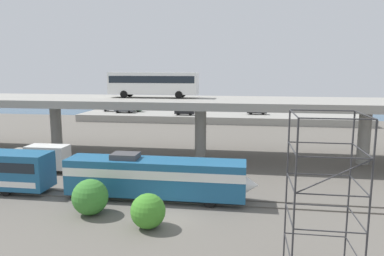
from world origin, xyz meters
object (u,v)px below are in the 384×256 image
Objects in this scene: transit_bus_on_overpass at (153,82)px; parked_car_1 at (124,109)px; scaffolding_tower at (324,194)px; parked_car_3 at (112,108)px; parked_car_2 at (257,111)px; parked_car_4 at (185,112)px; service_truck_west at (41,157)px; train_locomotive at (164,176)px; parked_car_0 at (133,108)px.

parked_car_1 is at bearing -64.67° from transit_bus_on_overpass.
parked_car_1 is (-32.40, 61.39, -2.74)m from scaffolding_tower.
parked_car_2 is at bearing 178.88° from parked_car_3.
transit_bus_on_overpass is at bearing 120.61° from scaffolding_tower.
parked_car_4 is at bearing -88.03° from transit_bus_on_overpass.
service_truck_west is 1.52× the size of parked_car_3.
train_locomotive is at bearing -100.43° from parked_car_2.
parked_car_2 is 16.30m from parked_car_4.
train_locomotive is 48.44m from parked_car_4.
parked_car_2 is 0.98× the size of parked_car_3.
parked_car_0 and parked_car_1 have the same top height.
scaffolding_tower is 69.47m from parked_car_1.
train_locomotive is 16.27m from scaffolding_tower.
parked_car_0 is at bearing 115.89° from scaffolding_tower.
service_truck_west is 1.49× the size of parked_car_1.
parked_car_3 is (-8.66, 45.44, 0.69)m from service_truck_west.
parked_car_4 is (-15.87, -3.70, 0.00)m from parked_car_2.
parked_car_3 is at bearing 1.68° from parked_car_0.
parked_car_1 is (-4.87, 43.18, 0.70)m from service_truck_west.
train_locomotive is at bearing 107.31° from transit_bus_on_overpass.
parked_car_0 reaches higher than service_truck_west.
scaffolding_tower is at bearing 146.53° from service_truck_west.
parked_car_3 is at bearing -79.21° from service_truck_west.
parked_car_2 reaches higher than service_truck_west.
parked_car_0 is 1.01× the size of parked_car_3.
train_locomotive reaches higher than parked_car_2.
scaffolding_tower is 73.27m from parked_car_3.
service_truck_west is at bearing -103.39° from parked_car_4.
transit_bus_on_overpass reaches higher than service_truck_west.
transit_bus_on_overpass is 2.62× the size of parked_car_1.
service_truck_west is 33.18m from scaffolding_tower.
scaffolding_tower is at bearing -88.29° from parked_car_2.
scaffolding_tower reaches higher than parked_car_2.
train_locomotive is 52.60m from parked_car_2.
train_locomotive is 2.54× the size of service_truck_west.
parked_car_0 is 1.04× the size of parked_car_4.
parked_car_0 is at bearing 59.38° from parked_car_1.
parked_car_2 is at bearing 13.13° from parked_car_4.
transit_bus_on_overpass is at bearing -64.67° from parked_car_1.
transit_bus_on_overpass reaches higher than parked_car_4.
parked_car_2 is (25.65, 44.77, 0.70)m from service_truck_west.
train_locomotive reaches higher than service_truck_west.
parked_car_3 is (-36.19, 63.65, -2.74)m from scaffolding_tower.
transit_bus_on_overpass is at bearing 107.31° from train_locomotive.
service_truck_west is 43.46m from parked_car_1.
scaffolding_tower is 2.09× the size of parked_car_0.
parked_car_0 is at bearing -68.13° from transit_bus_on_overpass.
parked_car_1 is (-1.43, -2.41, 0.00)m from parked_car_0.
parked_car_0 is at bearing 161.07° from parked_car_4.
parked_car_4 is (-17.76, 59.27, -2.74)m from scaffolding_tower.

